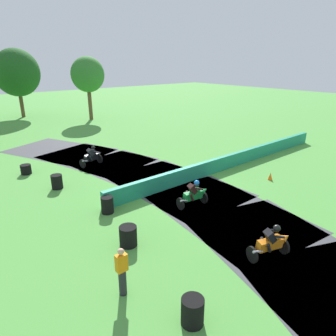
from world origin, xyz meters
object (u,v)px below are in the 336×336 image
tire_stack_extra_a (26,169)px  motorcycle_lead_orange (272,242)px  tire_stack_mid_a (128,236)px  track_marshal (122,272)px  motorcycle_chase_green (194,194)px  tire_stack_far (57,182)px  tire_stack_mid_b (107,205)px  traffic_cone (270,176)px  tire_stack_near (192,311)px  motorcycle_trailing_black (92,156)px

tire_stack_extra_a → motorcycle_lead_orange: bearing=-73.8°
motorcycle_lead_orange → tire_stack_mid_a: 5.33m
motorcycle_lead_orange → track_marshal: (-5.10, 1.84, 0.16)m
motorcycle_chase_green → motorcycle_lead_orange: bearing=-99.1°
motorcycle_lead_orange → tire_stack_far: bearing=107.9°
motorcycle_lead_orange → track_marshal: track_marshal is taller
tire_stack_mid_a → tire_stack_mid_b: (0.69, 2.89, 0.00)m
track_marshal → traffic_cone: bearing=12.0°
tire_stack_far → traffic_cone: 12.42m
tire_stack_near → tire_stack_mid_a: size_ratio=1.00×
tire_stack_mid_b → traffic_cone: bearing=-14.6°
track_marshal → traffic_cone: size_ratio=3.70×
traffic_cone → tire_stack_mid_a: bearing=-177.8°
tire_stack_extra_a → track_marshal: track_marshal is taller
motorcycle_chase_green → tire_stack_near: bearing=-134.5°
tire_stack_mid_a → tire_stack_extra_a: size_ratio=1.25×
tire_stack_mid_a → tire_stack_far: bearing=90.6°
motorcycle_chase_green → track_marshal: track_marshal is taller
motorcycle_chase_green → tire_stack_mid_b: motorcycle_chase_green is taller
motorcycle_chase_green → tire_stack_far: bearing=124.1°
tire_stack_near → tire_stack_extra_a: 15.06m
motorcycle_lead_orange → track_marshal: size_ratio=1.04×
tire_stack_near → tire_stack_mid_a: (0.68, 4.28, -0.00)m
tire_stack_mid_b → tire_stack_extra_a: 8.02m
track_marshal → traffic_cone: track_marshal is taller
tire_stack_mid_b → tire_stack_extra_a: tire_stack_mid_b is taller
motorcycle_trailing_black → traffic_cone: 11.61m
tire_stack_mid_b → motorcycle_trailing_black: bearing=69.0°
tire_stack_mid_a → tire_stack_extra_a: tire_stack_mid_a is taller
tire_stack_mid_a → tire_stack_far: 7.25m
motorcycle_chase_green → traffic_cone: motorcycle_chase_green is taller
tire_stack_far → tire_stack_near: bearing=-93.0°
tire_stack_far → tire_stack_extra_a: size_ratio=1.25×
motorcycle_chase_green → tire_stack_extra_a: 11.20m
motorcycle_lead_orange → tire_stack_far: size_ratio=2.12×
motorcycle_lead_orange → track_marshal: 5.42m
tire_stack_mid_b → traffic_cone: 9.92m
motorcycle_trailing_black → tire_stack_far: bearing=-144.5°
motorcycle_lead_orange → motorcycle_trailing_black: motorcycle_lead_orange is taller
motorcycle_chase_green → traffic_cone: 6.01m
tire_stack_extra_a → traffic_cone: 15.15m
motorcycle_lead_orange → tire_stack_far: (-3.61, 11.22, -0.26)m
motorcycle_chase_green → motorcycle_trailing_black: size_ratio=1.01×
tire_stack_near → tire_stack_far: size_ratio=1.00×
motorcycle_chase_green → tire_stack_mid_b: size_ratio=2.13×
motorcycle_chase_green → tire_stack_extra_a: motorcycle_chase_green is taller
motorcycle_lead_orange → traffic_cone: bearing=32.9°
tire_stack_mid_a → tire_stack_mid_b: same height
motorcycle_chase_green → track_marshal: (-5.86, -2.92, 0.16)m
tire_stack_mid_b → tire_stack_extra_a: size_ratio=1.25×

